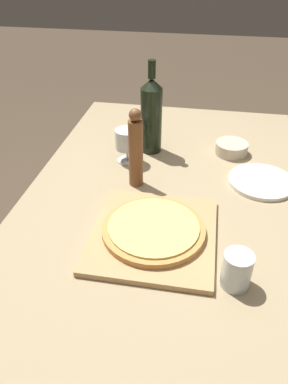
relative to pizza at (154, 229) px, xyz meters
name	(u,v)px	position (x,y,z in m)	size (l,w,h in m)	color
ground_plane	(162,337)	(0.02, 0.19, -0.79)	(12.00, 12.00, 0.00)	#4C3D2D
dining_table	(167,219)	(0.02, 0.19, -0.12)	(0.96, 1.55, 0.76)	#9E8966
cutting_board	(153,234)	(0.00, 0.00, -0.02)	(0.35, 0.38, 0.02)	tan
pizza	(154,229)	(0.00, 0.00, 0.00)	(0.29, 0.29, 0.02)	#C68947
wine_bottle	(151,115)	(-0.09, 0.51, 0.12)	(0.08, 0.08, 0.35)	black
pepper_mill	(136,150)	(-0.10, 0.26, 0.10)	(0.05, 0.05, 0.27)	brown
wine_glass	(127,140)	(-0.17, 0.41, 0.06)	(0.09, 0.09, 0.13)	silver
small_bowl	(231,148)	(0.22, 0.54, -0.01)	(0.13, 0.13, 0.05)	beige
drinking_tumbler	(237,270)	(0.22, -0.14, 0.02)	(0.07, 0.07, 0.10)	silver
dinner_plate	(262,181)	(0.33, 0.34, -0.02)	(0.23, 0.23, 0.01)	silver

